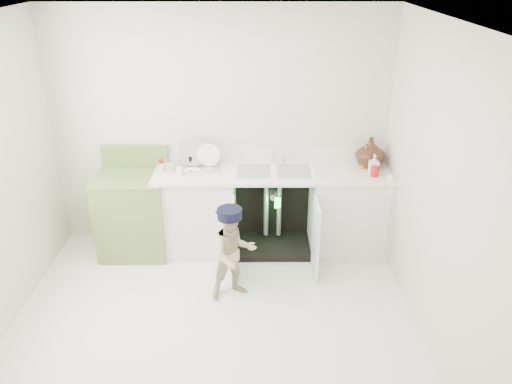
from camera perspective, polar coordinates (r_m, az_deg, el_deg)
ground at (r=4.54m, az=-4.79°, el=-14.31°), size 3.50×3.50×0.00m
room_shell at (r=3.86m, az=-5.46°, el=0.10°), size 6.00×5.50×1.26m
counter_run at (r=5.28m, az=2.24°, el=-1.88°), size 2.44×1.02×1.21m
avocado_stove at (r=5.41m, az=-13.71°, el=-2.21°), size 0.70×0.65×1.09m
repair_worker at (r=4.55m, az=-2.57°, el=-6.96°), size 0.71×0.74×0.90m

